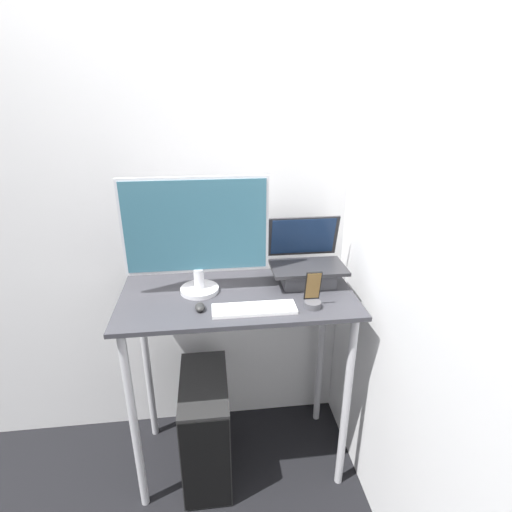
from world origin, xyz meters
name	(u,v)px	position (x,y,z in m)	size (l,w,h in m)	color
ground_plane	(245,500)	(0.00, 0.00, 0.00)	(12.00, 12.00, 0.00)	black
wall_back	(231,202)	(0.00, 0.60, 1.30)	(6.00, 0.05, 2.60)	silver
wall_side_right	(404,238)	(0.60, 0.00, 1.30)	(0.05, 6.00, 2.60)	silver
desk	(238,326)	(0.00, 0.26, 0.80)	(1.04, 0.52, 0.97)	#333338
laptop	(307,267)	(0.33, 0.35, 1.05)	(0.34, 0.26, 0.29)	#4C4C51
monitor	(196,234)	(-0.17, 0.31, 1.24)	(0.62, 0.17, 0.52)	silver
keyboard	(254,309)	(0.06, 0.11, 0.98)	(0.35, 0.10, 0.02)	white
mouse	(200,307)	(-0.16, 0.14, 0.98)	(0.04, 0.07, 0.03)	#262626
cell_phone	(313,297)	(0.30, 0.11, 1.01)	(0.07, 0.07, 0.16)	#4C4C51
computer_tower	(206,426)	(-0.17, 0.21, 0.27)	(0.22, 0.47, 0.54)	black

